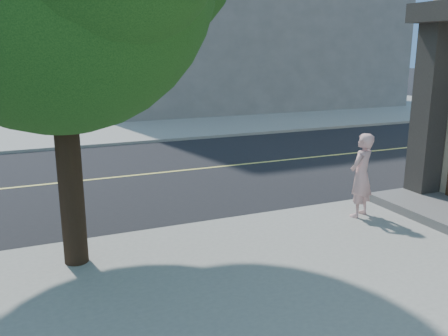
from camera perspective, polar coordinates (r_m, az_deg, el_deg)
name	(u,v)px	position (r m, az deg, el deg)	size (l,w,h in m)	color
sidewalk_ne	(216,101)	(32.52, -0.97, 8.00)	(29.00, 25.00, 0.12)	gray
man_on_phone	(361,175)	(10.07, 16.09, -0.86)	(0.63, 0.41, 1.73)	#E2A7A3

